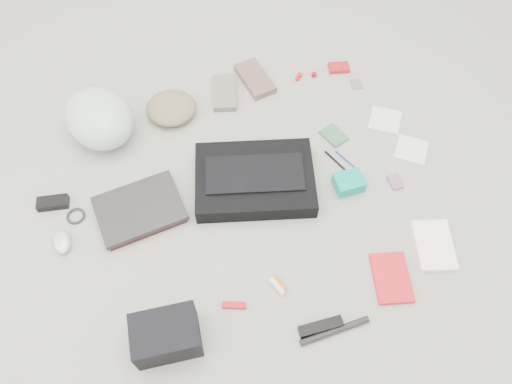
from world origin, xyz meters
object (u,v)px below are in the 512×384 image
object	(u,v)px
messenger_bag	(255,180)
book_red	(391,278)
bike_helmet	(99,118)
camera_bag	(166,336)
laptop	(139,208)
accordion_wallet	(349,183)

from	to	relation	value
messenger_bag	book_red	size ratio (longest dim) A/B	2.44
bike_helmet	camera_bag	xyz separation A→B (m)	(0.03, -0.98, -0.03)
camera_bag	book_red	bearing A→B (deg)	3.20
laptop	book_red	bearing A→B (deg)	-40.23
messenger_bag	book_red	distance (m)	0.65
laptop	messenger_bag	bearing A→B (deg)	-8.00
bike_helmet	book_red	size ratio (longest dim) A/B	1.73
bike_helmet	messenger_bag	bearing A→B (deg)	-59.50
messenger_bag	camera_bag	size ratio (longest dim) A/B	2.16
laptop	accordion_wallet	world-z (taller)	accordion_wallet
bike_helmet	accordion_wallet	size ratio (longest dim) A/B	2.97
laptop	bike_helmet	distance (m)	0.45
bike_helmet	accordion_wallet	distance (m)	1.08
laptop	book_red	size ratio (longest dim) A/B	1.68
messenger_bag	laptop	world-z (taller)	messenger_bag
book_red	laptop	bearing A→B (deg)	159.83
messenger_bag	laptop	distance (m)	0.47
camera_bag	accordion_wallet	world-z (taller)	camera_bag
laptop	accordion_wallet	bearing A→B (deg)	-15.61
bike_helmet	camera_bag	size ratio (longest dim) A/B	1.53
laptop	camera_bag	xyz separation A→B (m)	(-0.02, -0.53, 0.04)
camera_bag	messenger_bag	bearing A→B (deg)	52.45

